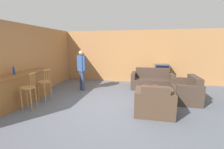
{
  "coord_description": "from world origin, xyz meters",
  "views": [
    {
      "loc": [
        1.02,
        -4.21,
        1.84
      ],
      "look_at": [
        -0.08,
        0.83,
        0.85
      ],
      "focal_mm": 24.0,
      "sensor_mm": 36.0,
      "label": 1
    }
  ],
  "objects_px": {
    "tv_unit": "(161,79)",
    "armchair_near": "(154,103)",
    "bottle": "(14,70)",
    "coffee_table": "(151,89)",
    "bar_chair_near": "(29,90)",
    "tv": "(162,69)",
    "book_on_table": "(148,85)",
    "bar_chair_mid": "(45,84)",
    "loveseat_right": "(186,91)",
    "couch_far": "(152,81)",
    "person_by_window": "(82,68)"
  },
  "relations": [
    {
      "from": "tv_unit",
      "to": "armchair_near",
      "type": "bearing_deg",
      "value": -98.83
    },
    {
      "from": "armchair_near",
      "to": "bottle",
      "type": "xyz_separation_m",
      "value": [
        -4.21,
        -0.18,
        0.8
      ]
    },
    {
      "from": "coffee_table",
      "to": "tv_unit",
      "type": "relative_size",
      "value": 0.93
    },
    {
      "from": "bar_chair_near",
      "to": "tv",
      "type": "distance_m",
      "value": 5.57
    },
    {
      "from": "tv",
      "to": "book_on_table",
      "type": "xyz_separation_m",
      "value": [
        -0.65,
        -1.92,
        -0.31
      ]
    },
    {
      "from": "bar_chair_near",
      "to": "bar_chair_mid",
      "type": "distance_m",
      "value": 0.72
    },
    {
      "from": "loveseat_right",
      "to": "book_on_table",
      "type": "bearing_deg",
      "value": 175.1
    },
    {
      "from": "bar_chair_mid",
      "to": "couch_far",
      "type": "height_order",
      "value": "bar_chair_mid"
    },
    {
      "from": "loveseat_right",
      "to": "coffee_table",
      "type": "bearing_deg",
      "value": -173.73
    },
    {
      "from": "armchair_near",
      "to": "tv_unit",
      "type": "relative_size",
      "value": 0.97
    },
    {
      "from": "loveseat_right",
      "to": "tv_unit",
      "type": "xyz_separation_m",
      "value": [
        -0.6,
        2.03,
        -0.07
      ]
    },
    {
      "from": "bar_chair_near",
      "to": "book_on_table",
      "type": "height_order",
      "value": "bar_chair_near"
    },
    {
      "from": "tv_unit",
      "to": "bar_chair_near",
      "type": "bearing_deg",
      "value": -137.08
    },
    {
      "from": "bar_chair_mid",
      "to": "tv_unit",
      "type": "bearing_deg",
      "value": 36.99
    },
    {
      "from": "tv_unit",
      "to": "tv",
      "type": "xyz_separation_m",
      "value": [
        -0.0,
        -0.0,
        0.49
      ]
    },
    {
      "from": "bar_chair_near",
      "to": "tv_unit",
      "type": "distance_m",
      "value": 5.57
    },
    {
      "from": "bar_chair_near",
      "to": "book_on_table",
      "type": "relative_size",
      "value": 4.41
    },
    {
      "from": "bar_chair_mid",
      "to": "bar_chair_near",
      "type": "bearing_deg",
      "value": -90.01
    },
    {
      "from": "armchair_near",
      "to": "couch_far",
      "type": "bearing_deg",
      "value": 88.79
    },
    {
      "from": "bar_chair_near",
      "to": "coffee_table",
      "type": "distance_m",
      "value": 3.89
    },
    {
      "from": "tv",
      "to": "bottle",
      "type": "bearing_deg",
      "value": -143.04
    },
    {
      "from": "bar_chair_mid",
      "to": "book_on_table",
      "type": "xyz_separation_m",
      "value": [
        3.43,
        1.14,
        -0.14
      ]
    },
    {
      "from": "tv_unit",
      "to": "bottle",
      "type": "relative_size",
      "value": 3.54
    },
    {
      "from": "couch_far",
      "to": "bottle",
      "type": "bearing_deg",
      "value": -147.15
    },
    {
      "from": "tv",
      "to": "armchair_near",
      "type": "bearing_deg",
      "value": -98.84
    },
    {
      "from": "armchair_near",
      "to": "bar_chair_near",
      "type": "bearing_deg",
      "value": -173.56
    },
    {
      "from": "bar_chair_near",
      "to": "person_by_window",
      "type": "relative_size",
      "value": 0.66
    },
    {
      "from": "bottle",
      "to": "loveseat_right",
      "type": "bearing_deg",
      "value": 16.02
    },
    {
      "from": "couch_far",
      "to": "armchair_near",
      "type": "height_order",
      "value": "couch_far"
    },
    {
      "from": "coffee_table",
      "to": "person_by_window",
      "type": "distance_m",
      "value": 2.9
    },
    {
      "from": "couch_far",
      "to": "loveseat_right",
      "type": "height_order",
      "value": "couch_far"
    },
    {
      "from": "bar_chair_near",
      "to": "tv",
      "type": "relative_size",
      "value": 1.66
    },
    {
      "from": "couch_far",
      "to": "loveseat_right",
      "type": "xyz_separation_m",
      "value": [
        1.07,
        -1.22,
        -0.0
      ]
    },
    {
      "from": "coffee_table",
      "to": "tv",
      "type": "height_order",
      "value": "tv"
    },
    {
      "from": "bar_chair_near",
      "to": "couch_far",
      "type": "bearing_deg",
      "value": 39.55
    },
    {
      "from": "bar_chair_near",
      "to": "coffee_table",
      "type": "bearing_deg",
      "value": 24.82
    },
    {
      "from": "bottle",
      "to": "book_on_table",
      "type": "height_order",
      "value": "bottle"
    },
    {
      "from": "bottle",
      "to": "coffee_table",
      "type": "bearing_deg",
      "value": 18.58
    },
    {
      "from": "bar_chair_near",
      "to": "bottle",
      "type": "bearing_deg",
      "value": 161.25
    },
    {
      "from": "bottle",
      "to": "book_on_table",
      "type": "relative_size",
      "value": 1.2
    },
    {
      "from": "tv_unit",
      "to": "couch_far",
      "type": "bearing_deg",
      "value": -120.11
    },
    {
      "from": "bar_chair_near",
      "to": "tv",
      "type": "xyz_separation_m",
      "value": [
        4.08,
        3.79,
        0.17
      ]
    },
    {
      "from": "bar_chair_mid",
      "to": "tv",
      "type": "relative_size",
      "value": 1.66
    },
    {
      "from": "person_by_window",
      "to": "tv",
      "type": "bearing_deg",
      "value": 26.03
    },
    {
      "from": "coffee_table",
      "to": "book_on_table",
      "type": "distance_m",
      "value": 0.27
    },
    {
      "from": "couch_far",
      "to": "bottle",
      "type": "distance_m",
      "value": 5.14
    },
    {
      "from": "bar_chair_near",
      "to": "bar_chair_mid",
      "type": "xyz_separation_m",
      "value": [
        0.0,
        0.72,
        0.0
      ]
    },
    {
      "from": "tv_unit",
      "to": "person_by_window",
      "type": "relative_size",
      "value": 0.63
    },
    {
      "from": "bar_chair_near",
      "to": "person_by_window",
      "type": "bearing_deg",
      "value": 71.38
    },
    {
      "from": "couch_far",
      "to": "person_by_window",
      "type": "bearing_deg",
      "value": -163.99
    }
  ]
}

